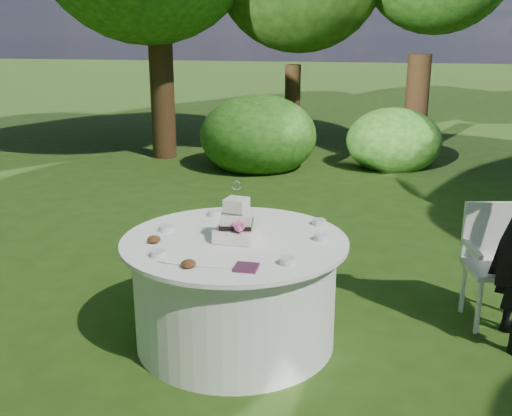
{
  "coord_description": "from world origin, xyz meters",
  "views": [
    {
      "loc": [
        0.95,
        -3.75,
        2.14
      ],
      "look_at": [
        0.15,
        0.0,
        1.0
      ],
      "focal_mm": 42.0,
      "sensor_mm": 36.0,
      "label": 1
    }
  ],
  "objects_px": {
    "napkins": "(246,267)",
    "cake": "(237,224)",
    "table": "(235,290)",
    "chair": "(495,255)"
  },
  "relations": [
    {
      "from": "napkins",
      "to": "table",
      "type": "bearing_deg",
      "value": 111.31
    },
    {
      "from": "napkins",
      "to": "chair",
      "type": "height_order",
      "value": "chair"
    },
    {
      "from": "cake",
      "to": "table",
      "type": "bearing_deg",
      "value": 135.24
    },
    {
      "from": "napkins",
      "to": "chair",
      "type": "distance_m",
      "value": 2.08
    },
    {
      "from": "cake",
      "to": "napkins",
      "type": "bearing_deg",
      "value": -70.04
    },
    {
      "from": "napkins",
      "to": "chair",
      "type": "relative_size",
      "value": 0.16
    },
    {
      "from": "napkins",
      "to": "cake",
      "type": "height_order",
      "value": "cake"
    },
    {
      "from": "table",
      "to": "chair",
      "type": "xyz_separation_m",
      "value": [
        1.83,
        0.75,
        0.13
      ]
    },
    {
      "from": "napkins",
      "to": "chair",
      "type": "bearing_deg",
      "value": 37.6
    },
    {
      "from": "cake",
      "to": "chair",
      "type": "bearing_deg",
      "value": 23.1
    }
  ]
}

